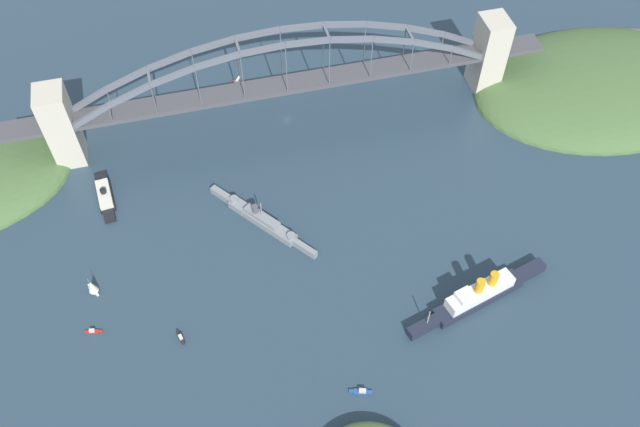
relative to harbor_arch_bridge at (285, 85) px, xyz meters
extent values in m
plane|color=#283D4C|center=(0.00, 0.00, -26.46)|extent=(1400.00, 1400.00, 0.00)
cube|color=beige|center=(-124.20, 0.00, -2.31)|extent=(15.53, 19.04, 48.30)
cube|color=beige|center=(124.20, 0.00, -2.31)|extent=(15.53, 19.04, 48.30)
cube|color=#47474C|center=(0.00, 0.00, -0.03)|extent=(232.87, 14.82, 2.40)
cube|color=#47474C|center=(-143.97, 0.00, -0.03)|extent=(24.00, 14.82, 2.40)
cube|color=#47474C|center=(143.97, 0.00, -0.03)|extent=(24.00, 14.82, 2.40)
cube|color=slate|center=(-108.29, -6.67, 5.89)|extent=(25.48, 1.80, 14.71)
cube|color=slate|center=(-84.22, -6.67, 16.42)|extent=(25.21, 1.80, 12.20)
cube|color=slate|center=(-60.16, -6.67, 24.31)|extent=(24.91, 1.80, 9.66)
cube|color=slate|center=(-36.10, -6.67, 29.57)|extent=(24.58, 1.80, 7.10)
cube|color=slate|center=(-12.03, -6.67, 32.20)|extent=(24.24, 1.80, 4.51)
cube|color=slate|center=(12.03, -6.67, 32.20)|extent=(24.24, 1.80, 4.51)
cube|color=slate|center=(36.10, -6.67, 29.57)|extent=(24.58, 1.80, 7.10)
cube|color=slate|center=(60.16, -6.67, 24.31)|extent=(24.91, 1.80, 9.66)
cube|color=slate|center=(84.22, -6.67, 16.42)|extent=(25.21, 1.80, 12.20)
cube|color=slate|center=(108.29, -6.67, 5.89)|extent=(25.48, 1.80, 14.71)
cube|color=slate|center=(-108.29, 6.67, 5.89)|extent=(25.48, 1.80, 14.71)
cube|color=slate|center=(-84.22, 6.67, 16.42)|extent=(25.21, 1.80, 12.20)
cube|color=slate|center=(-60.16, 6.67, 24.31)|extent=(24.91, 1.80, 9.66)
cube|color=slate|center=(-36.10, 6.67, 29.57)|extent=(24.58, 1.80, 7.10)
cube|color=slate|center=(-12.03, 6.67, 32.20)|extent=(24.24, 1.80, 4.51)
cube|color=slate|center=(12.03, 6.67, 32.20)|extent=(24.24, 1.80, 4.51)
cube|color=slate|center=(36.10, 6.67, 29.57)|extent=(24.58, 1.80, 7.10)
cube|color=slate|center=(60.16, 6.67, 24.31)|extent=(24.91, 1.80, 9.66)
cube|color=slate|center=(84.22, 6.67, 16.42)|extent=(25.21, 1.80, 12.20)
cube|color=slate|center=(108.29, 6.67, 5.89)|extent=(25.48, 1.80, 14.71)
cube|color=slate|center=(-120.32, 0.00, -0.03)|extent=(1.40, 13.34, 1.40)
cube|color=slate|center=(-72.19, 0.00, 21.02)|extent=(1.40, 13.34, 1.40)
cube|color=slate|center=(-24.06, 0.00, 31.55)|extent=(1.40, 13.34, 1.40)
cube|color=slate|center=(24.06, 0.00, 31.55)|extent=(1.40, 13.34, 1.40)
cube|color=slate|center=(72.19, 0.00, 21.02)|extent=(1.40, 13.34, 1.40)
cube|color=slate|center=(120.32, 0.00, -0.03)|extent=(1.40, 13.34, 1.40)
cylinder|color=slate|center=(-96.25, -6.67, 6.49)|extent=(0.56, 0.56, 10.64)
cylinder|color=slate|center=(-96.25, 6.67, 6.49)|extent=(0.56, 0.56, 10.64)
cylinder|color=slate|center=(-72.19, -6.67, 11.10)|extent=(0.56, 0.56, 19.85)
cylinder|color=slate|center=(-72.19, 6.67, 11.10)|extent=(0.56, 0.56, 19.85)
cylinder|color=slate|center=(-48.13, -6.67, 14.39)|extent=(0.56, 0.56, 26.43)
cylinder|color=slate|center=(-48.13, 6.67, 14.39)|extent=(0.56, 0.56, 26.43)
cylinder|color=slate|center=(-24.06, -6.67, 16.36)|extent=(0.56, 0.56, 30.37)
cylinder|color=slate|center=(-24.06, 6.67, 16.36)|extent=(0.56, 0.56, 30.37)
cylinder|color=slate|center=(0.00, -6.67, 17.02)|extent=(0.56, 0.56, 31.69)
cylinder|color=slate|center=(0.00, 6.67, 17.02)|extent=(0.56, 0.56, 31.69)
cylinder|color=slate|center=(24.06, -6.67, 16.36)|extent=(0.56, 0.56, 30.37)
cylinder|color=slate|center=(24.06, 6.67, 16.36)|extent=(0.56, 0.56, 30.37)
cylinder|color=slate|center=(48.13, -6.67, 14.39)|extent=(0.56, 0.56, 26.43)
cylinder|color=slate|center=(48.13, 6.67, 14.39)|extent=(0.56, 0.56, 26.43)
cylinder|color=slate|center=(72.19, -6.67, 11.10)|extent=(0.56, 0.56, 19.85)
cylinder|color=slate|center=(72.19, 6.67, 11.10)|extent=(0.56, 0.56, 19.85)
cylinder|color=slate|center=(96.25, -6.67, 6.49)|extent=(0.56, 0.56, 10.64)
cylinder|color=slate|center=(96.25, 6.67, 6.49)|extent=(0.56, 0.56, 10.64)
ellipsoid|color=#476638|center=(-194.62, 20.87, -26.46)|extent=(162.27, 112.50, 30.27)
ellipsoid|color=#756B5B|center=(-231.13, -10.06, -26.46)|extent=(56.79, 33.75, 16.65)
cube|color=#1E2333|center=(-61.65, 144.74, -23.90)|extent=(48.42, 21.35, 5.14)
cube|color=#1E2333|center=(-30.98, 153.04, -23.90)|extent=(16.66, 9.05, 5.14)
cube|color=#1E2333|center=(-92.33, 136.44, -23.90)|extent=(16.93, 10.03, 5.14)
cube|color=white|center=(-61.65, 144.74, -18.37)|extent=(36.56, 16.91, 5.91)
cube|color=white|center=(-52.16, 147.31, -13.81)|extent=(9.40, 8.73, 3.20)
cylinder|color=gold|center=(-59.93, 145.21, -11.45)|extent=(4.15, 4.15, 7.93)
cylinder|color=gold|center=(-67.69, 143.11, -11.45)|extent=(4.15, 4.15, 7.93)
cylinder|color=tan|center=(-32.89, 152.53, -16.33)|extent=(0.50, 0.50, 10.00)
cube|color=gray|center=(29.29, 73.27, -24.38)|extent=(31.20, 37.72, 4.16)
cube|color=gray|center=(11.79, 95.87, -24.38)|extent=(10.98, 13.02, 4.16)
cube|color=gray|center=(46.79, 50.68, -24.38)|extent=(11.42, 13.37, 4.16)
cube|color=gray|center=(29.29, 73.27, -21.04)|extent=(17.08, 20.01, 2.52)
cylinder|color=gray|center=(17.26, 88.81, -21.20)|extent=(4.38, 4.38, 2.20)
cylinder|color=gray|center=(41.32, 57.74, -21.20)|extent=(4.38, 4.38, 2.20)
cylinder|color=gray|center=(29.29, 73.27, -14.78)|extent=(0.60, 0.60, 10.00)
cylinder|color=#4C4C51|center=(31.91, 69.88, -17.58)|extent=(3.44, 3.44, 4.40)
cube|color=black|center=(108.20, 35.48, -25.43)|extent=(10.16, 22.36, 2.07)
cube|color=black|center=(106.77, 49.86, -25.43)|extent=(6.32, 7.75, 2.07)
cube|color=black|center=(109.64, 21.11, -25.43)|extent=(7.44, 7.86, 2.07)
cube|color=beige|center=(108.20, 35.48, -23.09)|extent=(8.78, 20.45, 2.62)
cylinder|color=black|center=(108.20, 35.48, -20.58)|extent=(3.22, 3.22, 2.40)
cylinder|color=#B7B7B2|center=(23.72, -35.25, -26.01)|extent=(5.62, 4.07, 0.90)
cylinder|color=#B7B7B2|center=(21.88, -38.11, -26.01)|extent=(5.62, 4.07, 0.90)
cylinder|color=maroon|center=(23.72, -35.25, -24.93)|extent=(0.14, 0.14, 1.28)
cylinder|color=maroon|center=(21.88, -38.11, -24.93)|extent=(0.14, 0.14, 1.28)
ellipsoid|color=silver|center=(22.80, -36.68, -23.64)|extent=(6.64, 4.92, 1.30)
cylinder|color=maroon|center=(25.47, -38.40, -23.64)|extent=(1.34, 1.47, 1.24)
cube|color=silver|center=(23.54, -37.16, -23.08)|extent=(6.43, 8.68, 0.20)
cube|color=silver|center=(20.19, -35.00, -23.51)|extent=(2.82, 3.54, 0.12)
cube|color=maroon|center=(20.19, -35.00, -22.23)|extent=(0.99, 0.70, 1.50)
cube|color=silver|center=(117.18, 93.36, -25.95)|extent=(4.50, 5.56, 1.02)
cube|color=silver|center=(118.92, 90.40, -25.95)|extent=(1.72, 1.98, 1.02)
cube|color=silver|center=(115.44, 96.33, -25.95)|extent=(1.89, 2.08, 1.02)
cylinder|color=tan|center=(117.40, 92.99, -20.88)|extent=(0.16, 0.16, 9.13)
cone|color=silver|center=(116.64, 94.29, -21.33)|extent=(6.46, 6.46, 7.31)
cube|color=#234C8C|center=(5.76, 175.31, -25.94)|extent=(6.63, 4.18, 1.04)
cube|color=#234C8C|center=(9.69, 174.03, -25.94)|extent=(2.37, 1.88, 1.04)
cube|color=#234C8C|center=(1.83, 176.59, -25.94)|extent=(2.45, 2.13, 1.04)
cube|color=beige|center=(5.02, 175.55, -24.74)|extent=(3.53, 2.77, 1.36)
cube|color=black|center=(79.14, 129.41, -25.82)|extent=(3.22, 5.16, 1.28)
cube|color=black|center=(80.03, 126.33, -25.82)|extent=(1.48, 1.84, 1.28)
cube|color=black|center=(78.24, 132.49, -25.82)|extent=(1.69, 1.90, 1.28)
cube|color=beige|center=(78.97, 129.99, -24.49)|extent=(2.17, 2.75, 1.38)
cube|color=#B2231E|center=(117.95, 116.43, -26.04)|extent=(5.11, 2.73, 0.86)
cube|color=#B2231E|center=(114.77, 117.02, -26.04)|extent=(1.78, 1.31, 0.86)
cube|color=#B2231E|center=(121.13, 115.84, -26.04)|extent=(1.82, 1.51, 0.86)
cube|color=beige|center=(118.55, 116.32, -24.92)|extent=(2.66, 1.92, 1.37)
camera|label=1|loc=(52.17, 285.85, 253.19)|focal=37.54mm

